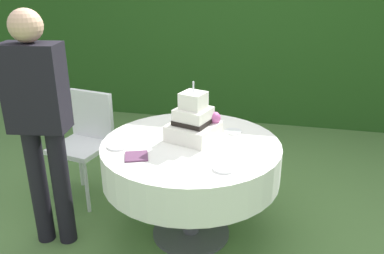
# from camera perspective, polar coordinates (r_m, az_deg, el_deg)

# --- Properties ---
(ground_plane) EXTENTS (20.00, 20.00, 0.00)m
(ground_plane) POSITION_cam_1_polar(r_m,az_deg,el_deg) (2.99, -0.14, -15.10)
(ground_plane) COLOR #547A3D
(foliage_hedge) EXTENTS (6.77, 0.61, 2.77)m
(foliage_hedge) POSITION_cam_1_polar(r_m,az_deg,el_deg) (5.06, 6.93, 16.93)
(foliage_hedge) COLOR #234C19
(foliage_hedge) RESTS_ON ground_plane
(cake_table) EXTENTS (1.20, 1.20, 0.73)m
(cake_table) POSITION_cam_1_polar(r_m,az_deg,el_deg) (2.68, -0.15, -4.85)
(cake_table) COLOR #4C4C51
(cake_table) RESTS_ON ground_plane
(wedding_cake) EXTENTS (0.37, 0.37, 0.40)m
(wedding_cake) POSITION_cam_1_polar(r_m,az_deg,el_deg) (2.64, 0.26, 0.69)
(wedding_cake) COLOR white
(wedding_cake) RESTS_ON cake_table
(serving_plate_near) EXTENTS (0.15, 0.15, 0.01)m
(serving_plate_near) POSITION_cam_1_polar(r_m,az_deg,el_deg) (2.61, -10.60, -2.72)
(serving_plate_near) COLOR white
(serving_plate_near) RESTS_ON cake_table
(serving_plate_far) EXTENTS (0.13, 0.13, 0.01)m
(serving_plate_far) POSITION_cam_1_polar(r_m,az_deg,el_deg) (2.29, 4.63, -5.99)
(serving_plate_far) COLOR white
(serving_plate_far) RESTS_ON cake_table
(serving_plate_left) EXTENTS (0.13, 0.13, 0.01)m
(serving_plate_left) POSITION_cam_1_polar(r_m,az_deg,el_deg) (3.00, 1.96, 0.98)
(serving_plate_left) COLOR white
(serving_plate_left) RESTS_ON cake_table
(serving_plate_right) EXTENTS (0.12, 0.12, 0.01)m
(serving_plate_right) POSITION_cam_1_polar(r_m,az_deg,el_deg) (2.81, 5.98, -0.66)
(serving_plate_right) COLOR white
(serving_plate_right) RESTS_ON cake_table
(napkin_stack) EXTENTS (0.18, 0.18, 0.01)m
(napkin_stack) POSITION_cam_1_polar(r_m,az_deg,el_deg) (2.45, -8.07, -4.23)
(napkin_stack) COLOR #603856
(napkin_stack) RESTS_ON cake_table
(garden_chair) EXTENTS (0.47, 0.47, 0.89)m
(garden_chair) POSITION_cam_1_polar(r_m,az_deg,el_deg) (3.33, -15.18, -1.21)
(garden_chair) COLOR white
(garden_chair) RESTS_ON ground_plane
(standing_person) EXTENTS (0.38, 0.25, 1.60)m
(standing_person) POSITION_cam_1_polar(r_m,az_deg,el_deg) (2.67, -21.25, 1.24)
(standing_person) COLOR black
(standing_person) RESTS_ON ground_plane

